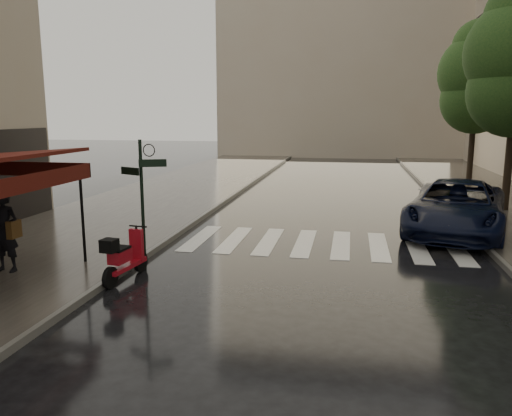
% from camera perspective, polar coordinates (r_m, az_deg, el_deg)
% --- Properties ---
extents(ground, '(120.00, 120.00, 0.00)m').
position_cam_1_polar(ground, '(9.61, -13.01, -12.14)').
color(ground, black).
rests_on(ground, ground).
extents(sidewalk_near, '(6.00, 60.00, 0.12)m').
position_cam_1_polar(sidewalk_near, '(21.99, -11.26, 0.96)').
color(sidewalk_near, '#38332D').
rests_on(sidewalk_near, ground).
extents(curb_near, '(0.12, 60.00, 0.16)m').
position_cam_1_polar(curb_near, '(21.04, -3.54, 0.76)').
color(curb_near, '#595651').
rests_on(curb_near, ground).
extents(curb_far, '(0.12, 60.00, 0.16)m').
position_cam_1_polar(curb_far, '(20.74, 21.04, -0.08)').
color(curb_far, '#595651').
rests_on(curb_far, ground).
extents(crosswalk, '(7.85, 3.20, 0.01)m').
position_cam_1_polar(crosswalk, '(14.57, 7.62, -4.05)').
color(crosswalk, silver).
rests_on(crosswalk, ground).
extents(signpost, '(1.17, 0.29, 3.10)m').
position_cam_1_polar(signpost, '(12.25, -12.87, 1.71)').
color(signpost, black).
rests_on(signpost, ground).
extents(backdrop_building, '(22.00, 6.00, 20.00)m').
position_cam_1_polar(backdrop_building, '(46.52, 10.35, 18.28)').
color(backdrop_building, tan).
rests_on(backdrop_building, ground).
extents(tree_far, '(3.80, 3.80, 8.16)m').
position_cam_1_polar(tree_far, '(27.79, 23.93, 13.42)').
color(tree_far, black).
rests_on(tree_far, sidewalk_far).
extents(pedestrian_with_umbrella, '(1.13, 1.15, 2.57)m').
position_cam_1_polar(pedestrian_with_umbrella, '(12.59, -27.09, 1.01)').
color(pedestrian_with_umbrella, black).
rests_on(pedestrian_with_umbrella, sidewalk_near).
extents(scooter, '(0.55, 1.72, 1.13)m').
position_cam_1_polar(scooter, '(11.57, -14.83, -5.54)').
color(scooter, black).
rests_on(scooter, ground).
extents(parked_car, '(4.16, 6.45, 1.65)m').
position_cam_1_polar(parked_car, '(16.83, 21.94, 0.11)').
color(parked_car, black).
rests_on(parked_car, ground).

